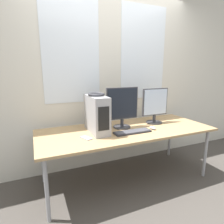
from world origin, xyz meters
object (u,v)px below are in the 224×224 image
(headphones, at_px, (96,94))
(monitor_main, at_px, (122,107))
(keyboard, at_px, (132,132))
(cell_phone, at_px, (86,138))
(mouse, at_px, (153,128))
(monitor_right_near, at_px, (155,105))
(pc_tower, at_px, (97,114))

(headphones, bearing_deg, monitor_main, 5.63)
(keyboard, distance_m, cell_phone, 0.56)
(keyboard, distance_m, mouse, 0.31)
(monitor_right_near, bearing_deg, cell_phone, -167.94)
(headphones, xyz_separation_m, monitor_main, (0.36, 0.04, -0.18))
(monitor_main, relative_size, monitor_right_near, 1.07)
(keyboard, height_order, cell_phone, keyboard)
(mouse, bearing_deg, pc_tower, 165.14)
(mouse, height_order, cell_phone, mouse)
(mouse, xyz_separation_m, cell_phone, (-0.87, 0.01, -0.01))
(mouse, bearing_deg, monitor_main, 146.48)
(headphones, distance_m, keyboard, 0.62)
(headphones, distance_m, cell_phone, 0.52)
(headphones, xyz_separation_m, cell_phone, (-0.18, -0.17, -0.45))
(monitor_right_near, bearing_deg, pc_tower, -176.49)
(monitor_main, bearing_deg, mouse, -33.52)
(pc_tower, height_order, monitor_main, monitor_main)
(cell_phone, bearing_deg, mouse, -23.59)
(cell_phone, bearing_deg, headphones, 20.51)
(monitor_main, bearing_deg, headphones, -174.37)
(cell_phone, bearing_deg, keyboard, -26.08)
(pc_tower, distance_m, monitor_main, 0.36)
(monitor_main, xyz_separation_m, monitor_right_near, (0.52, 0.02, -0.02))
(pc_tower, relative_size, headphones, 2.45)
(pc_tower, height_order, keyboard, pc_tower)
(pc_tower, bearing_deg, monitor_main, 5.76)
(pc_tower, distance_m, monitor_right_near, 0.88)
(pc_tower, height_order, monitor_right_near, monitor_right_near)
(headphones, xyz_separation_m, mouse, (0.69, -0.18, -0.44))
(monitor_main, xyz_separation_m, mouse, (0.33, -0.22, -0.26))
(monitor_main, bearing_deg, monitor_right_near, 1.96)
(pc_tower, bearing_deg, keyboard, -28.33)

